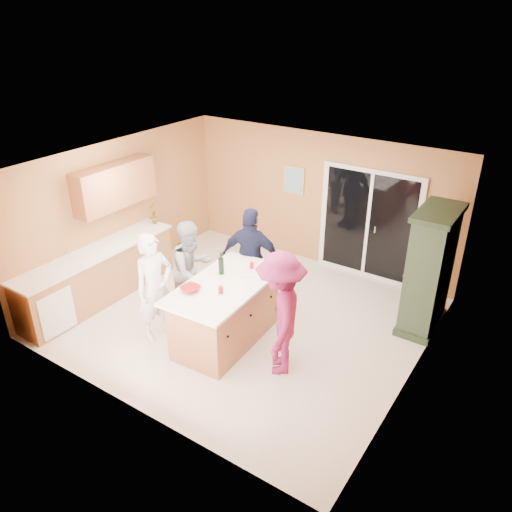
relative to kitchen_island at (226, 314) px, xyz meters
The scene contains 22 objects.
floor 0.82m from the kitchen_island, 99.08° to the left, with size 5.50×5.50×0.00m, color white.
ceiling 2.23m from the kitchen_island, 99.08° to the left, with size 5.50×5.00×0.10m, color white.
wall_back 3.27m from the kitchen_island, 91.92° to the left, with size 5.50×0.10×2.60m, color tan.
wall_front 2.02m from the kitchen_island, 93.31° to the right, with size 5.50×0.10×2.60m, color tan.
wall_left 3.05m from the kitchen_island, 166.90° to the left, with size 0.10×5.00×2.60m, color tan.
wall_right 2.85m from the kitchen_island, 14.11° to the left, with size 0.10×5.00×2.60m, color tan.
left_cabinet_run 2.58m from the kitchen_island, behind, with size 0.65×3.05×1.24m.
upper_cabinets 3.06m from the kitchen_island, behind, with size 0.35×1.60×0.75m, color #A2663F.
sliding_door 3.32m from the kitchen_island, 73.22° to the left, with size 1.90×0.07×2.10m.
framed_picture 3.40m from the kitchen_island, 101.80° to the left, with size 0.46×0.04×0.56m.
kitchen_island is the anchor object (origin of this frame).
green_hutch 3.19m from the kitchen_island, 40.90° to the left, with size 0.58×1.09×2.01m.
woman_white 1.14m from the kitchen_island, 153.58° to the right, with size 0.63×0.41×1.72m, color white.
woman_grey 0.99m from the kitchen_island, 161.87° to the left, with size 0.81×0.63×1.67m, color gray.
woman_navy 1.17m from the kitchen_island, 102.96° to the left, with size 1.04×0.43×1.78m, color #1A1E3A.
woman_magenta 1.12m from the kitchen_island, ahead, with size 1.18×0.68×1.82m, color #851D59.
serving_bowl 0.77m from the kitchen_island, 123.11° to the right, with size 0.27×0.27×0.07m, color #AB1315.
tulip_vase 2.90m from the kitchen_island, 155.04° to the left, with size 0.22×0.15×0.41m, color #BB3112.
tumbler_near 0.85m from the kitchen_island, 84.26° to the left, with size 0.07×0.07×0.10m, color #AB1315.
tumbler_far 0.65m from the kitchen_island, 64.87° to the right, with size 0.07×0.07×0.10m, color #AB1315.
wine_bottle 0.74m from the kitchen_island, 135.92° to the left, with size 0.08×0.08×0.36m.
white_plate 0.68m from the kitchen_island, 72.85° to the left, with size 0.22×0.22×0.02m, color silver.
Camera 1 is at (3.99, -5.68, 4.67)m, focal length 35.00 mm.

